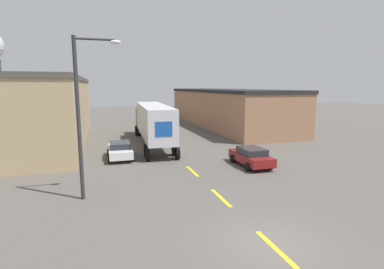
{
  "coord_description": "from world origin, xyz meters",
  "views": [
    {
      "loc": [
        -5.8,
        -9.14,
        5.82
      ],
      "look_at": [
        0.47,
        11.72,
        2.3
      ],
      "focal_mm": 28.0,
      "sensor_mm": 36.0,
      "label": 1
    }
  ],
  "objects": [
    {
      "name": "semi_truck",
      "position": [
        -1.05,
        20.46,
        2.44
      ],
      "size": [
        3.34,
        15.71,
        4.05
      ],
      "rotation": [
        0.0,
        0.0,
        -0.05
      ],
      "color": "black",
      "rests_on": "ground_plane"
    },
    {
      "name": "road_centerline",
      "position": [
        0.0,
        4.84,
        0.0
      ],
      "size": [
        0.2,
        13.04,
        0.01
      ],
      "color": "yellow",
      "rests_on": "ground_plane"
    },
    {
      "name": "ground_plane",
      "position": [
        0.0,
        0.0,
        0.0
      ],
      "size": [
        160.0,
        160.0,
        0.0
      ],
      "primitive_type": "plane",
      "color": "#56514C"
    },
    {
      "name": "parked_car_right_mid",
      "position": [
        4.56,
        10.19,
        0.72
      ],
      "size": [
        2.0,
        4.13,
        1.37
      ],
      "color": "maroon",
      "rests_on": "ground_plane"
    },
    {
      "name": "warehouse_left",
      "position": [
        -13.26,
        25.62,
        3.37
      ],
      "size": [
        11.42,
        26.93,
        6.74
      ],
      "color": "tan",
      "rests_on": "ground_plane"
    },
    {
      "name": "parked_car_left_far",
      "position": [
        -4.56,
        15.27,
        0.72
      ],
      "size": [
        2.0,
        4.13,
        1.37
      ],
      "color": "silver",
      "rests_on": "ground_plane"
    },
    {
      "name": "warehouse_right",
      "position": [
        11.82,
        32.43,
        2.69
      ],
      "size": [
        8.53,
        30.11,
        5.37
      ],
      "color": "#9E7051",
      "rests_on": "ground_plane"
    },
    {
      "name": "street_lamp",
      "position": [
        -6.7,
        6.77,
        4.75
      ],
      "size": [
        2.33,
        0.32,
        8.24
      ],
      "color": "#2D2D30",
      "rests_on": "ground_plane"
    }
  ]
}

